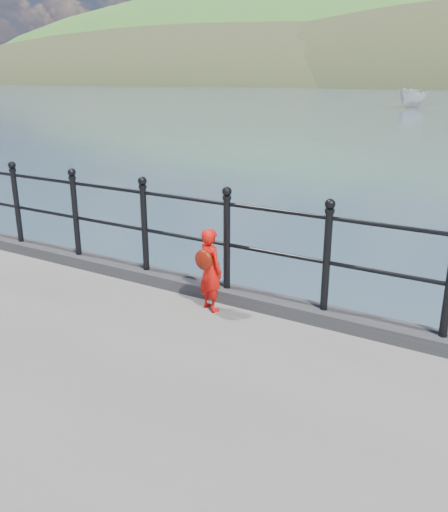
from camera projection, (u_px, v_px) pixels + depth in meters
The scene contains 5 objects.
ground at pixel (193, 356), 7.12m from camera, with size 600.00×600.00×0.00m, color #2D4251.
kerb at pixel (185, 284), 6.66m from camera, with size 60.00×0.30×0.15m, color #28282B.
railing at pixel (184, 225), 6.42m from camera, with size 18.11×0.11×1.20m.
child at pixel (210, 269), 5.95m from camera, with size 0.41×0.36×0.94m.
launch_white at pixel (412, 98), 62.29m from camera, with size 2.22×5.89×2.27m, color silver.
Camera 1 is at (3.64, -5.20, 3.50)m, focal length 38.00 mm.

